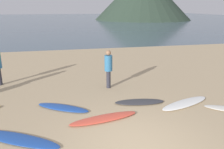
{
  "coord_description": "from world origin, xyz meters",
  "views": [
    {
      "loc": [
        -1.75,
        -4.89,
        3.61
      ],
      "look_at": [
        0.41,
        4.82,
        0.6
      ],
      "focal_mm": 36.12,
      "sensor_mm": 36.0,
      "label": 1
    }
  ],
  "objects_px": {
    "surfboard_4": "(139,102)",
    "surfboard_1": "(18,139)",
    "surfboard_2": "(63,108)",
    "surfboard_3": "(104,118)",
    "surfboard_5": "(185,103)",
    "person_2": "(108,66)"
  },
  "relations": [
    {
      "from": "surfboard_2",
      "to": "surfboard_3",
      "type": "distance_m",
      "value": 1.76
    },
    {
      "from": "surfboard_2",
      "to": "surfboard_4",
      "type": "relative_size",
      "value": 1.08
    },
    {
      "from": "surfboard_1",
      "to": "surfboard_2",
      "type": "relative_size",
      "value": 1.29
    },
    {
      "from": "surfboard_3",
      "to": "surfboard_5",
      "type": "height_order",
      "value": "surfboard_5"
    },
    {
      "from": "person_2",
      "to": "surfboard_3",
      "type": "bearing_deg",
      "value": 149.48
    },
    {
      "from": "surfboard_2",
      "to": "surfboard_5",
      "type": "bearing_deg",
      "value": 23.87
    },
    {
      "from": "surfboard_2",
      "to": "person_2",
      "type": "distance_m",
      "value": 2.97
    },
    {
      "from": "surfboard_4",
      "to": "surfboard_5",
      "type": "distance_m",
      "value": 1.74
    },
    {
      "from": "surfboard_5",
      "to": "person_2",
      "type": "xyz_separation_m",
      "value": [
        -2.5,
        2.47,
        0.99
      ]
    },
    {
      "from": "surfboard_3",
      "to": "surfboard_5",
      "type": "distance_m",
      "value": 3.31
    },
    {
      "from": "surfboard_4",
      "to": "surfboard_1",
      "type": "bearing_deg",
      "value": -150.52
    },
    {
      "from": "surfboard_3",
      "to": "surfboard_2",
      "type": "bearing_deg",
      "value": 128.54
    },
    {
      "from": "surfboard_3",
      "to": "surfboard_4",
      "type": "height_order",
      "value": "surfboard_3"
    },
    {
      "from": "surfboard_4",
      "to": "surfboard_5",
      "type": "relative_size",
      "value": 0.81
    },
    {
      "from": "surfboard_2",
      "to": "surfboard_4",
      "type": "distance_m",
      "value": 2.93
    },
    {
      "from": "surfboard_1",
      "to": "surfboard_3",
      "type": "bearing_deg",
      "value": 44.86
    },
    {
      "from": "surfboard_2",
      "to": "surfboard_3",
      "type": "bearing_deg",
      "value": -9.26
    },
    {
      "from": "surfboard_2",
      "to": "surfboard_3",
      "type": "xyz_separation_m",
      "value": [
        1.33,
        -1.15,
        0.0
      ]
    },
    {
      "from": "surfboard_5",
      "to": "person_2",
      "type": "relative_size",
      "value": 1.34
    },
    {
      "from": "surfboard_5",
      "to": "person_2",
      "type": "distance_m",
      "value": 3.65
    },
    {
      "from": "surfboard_2",
      "to": "person_2",
      "type": "xyz_separation_m",
      "value": [
        2.1,
        1.85,
        0.99
      ]
    },
    {
      "from": "surfboard_2",
      "to": "surfboard_4",
      "type": "bearing_deg",
      "value": 29.36
    }
  ]
}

